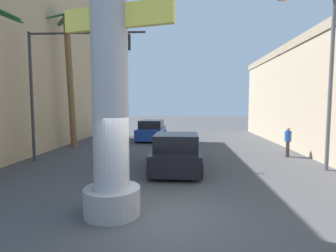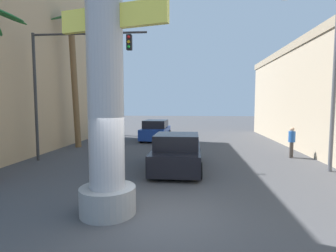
{
  "view_description": "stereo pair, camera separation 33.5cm",
  "coord_description": "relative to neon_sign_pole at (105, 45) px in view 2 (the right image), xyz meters",
  "views": [
    {
      "loc": [
        0.65,
        -6.41,
        2.84
      ],
      "look_at": [
        0.0,
        3.97,
        1.95
      ],
      "focal_mm": 28.0,
      "sensor_mm": 36.0,
      "label": 1
    },
    {
      "loc": [
        0.99,
        -6.38,
        2.84
      ],
      "look_at": [
        0.0,
        3.97,
        1.95
      ],
      "focal_mm": 28.0,
      "sensor_mm": 36.0,
      "label": 2
    }
  ],
  "objects": [
    {
      "name": "car_far",
      "position": [
        -0.74,
        13.93,
        -3.54
      ],
      "size": [
        2.09,
        4.29,
        1.56
      ],
      "color": "black",
      "rests_on": "ground"
    },
    {
      "name": "street_lamp",
      "position": [
        7.58,
        5.02,
        0.16
      ],
      "size": [
        2.4,
        0.28,
        7.39
      ],
      "color": "#59595E",
      "rests_on": "ground"
    },
    {
      "name": "pedestrian_mid_right",
      "position": [
        7.36,
        7.79,
        -3.34
      ],
      "size": [
        0.47,
        0.47,
        1.62
      ],
      "color": "#3F3833",
      "rests_on": "ground"
    },
    {
      "name": "neon_sign_pole",
      "position": [
        0.0,
        0.0,
        0.0
      ],
      "size": [
        3.22,
        1.44,
        9.89
      ],
      "color": "#9E9EA3",
      "rests_on": "ground"
    },
    {
      "name": "ground_plane",
      "position": [
        1.18,
        9.98,
        -4.28
      ],
      "size": [
        90.26,
        90.26,
        0.0
      ],
      "primitive_type": "plane",
      "color": "#424244"
    },
    {
      "name": "palm_tree_mid_left",
      "position": [
        -5.33,
        9.81,
        0.71
      ],
      "size": [
        2.81,
        2.79,
        8.48
      ],
      "color": "brown",
      "rests_on": "ground"
    },
    {
      "name": "palm_tree_far_left",
      "position": [
        -5.97,
        17.1,
        0.55
      ],
      "size": [
        2.42,
        2.43,
        8.05
      ],
      "color": "brown",
      "rests_on": "ground"
    },
    {
      "name": "traffic_light_mast",
      "position": [
        -3.86,
        5.87,
        0.14
      ],
      "size": [
        5.65,
        0.32,
        6.25
      ],
      "color": "#333333",
      "rests_on": "ground"
    },
    {
      "name": "car_lead",
      "position": [
        1.5,
        4.86,
        -3.58
      ],
      "size": [
        2.11,
        4.62,
        1.56
      ],
      "color": "black",
      "rests_on": "ground"
    }
  ]
}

